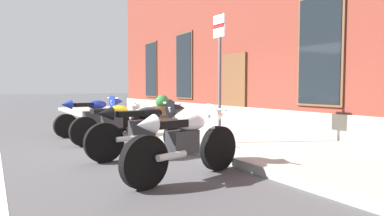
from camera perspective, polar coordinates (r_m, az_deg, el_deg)
ground_plane at (r=7.37m, az=-4.46°, el=-6.37°), size 140.00×140.00×0.00m
sidewalk at (r=8.17m, az=5.39°, el=-4.92°), size 27.47×3.11×0.14m
motorcycle_blue_sport at (r=9.28m, az=-15.95°, el=-0.89°), size 0.65×2.08×1.06m
motorcycle_yellow_naked at (r=7.79m, az=-13.07°, el=-2.43°), size 0.64×2.03×0.93m
motorcycle_black_sport at (r=6.12m, az=-7.45°, el=-3.05°), size 0.62×2.18×1.04m
motorcycle_white_sport at (r=4.64m, az=-0.49°, el=-5.19°), size 0.71×2.03×1.03m
parking_sign at (r=6.77m, az=4.73°, el=8.12°), size 0.36×0.07×2.60m
barrel_planter at (r=9.95m, az=-5.12°, el=-0.76°), size 0.61×0.61×0.91m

